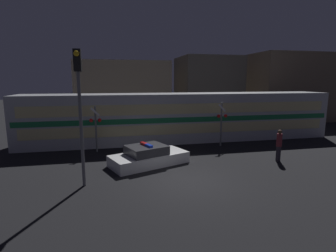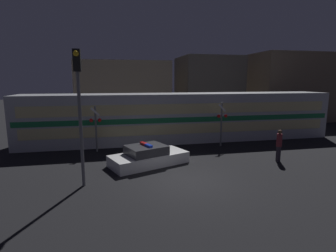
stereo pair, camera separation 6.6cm
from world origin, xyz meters
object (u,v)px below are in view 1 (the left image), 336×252
police_car (148,157)px  crossing_signal_near (222,121)px  train (181,117)px  pedestrian (279,145)px  traffic_light_corner (79,97)px

police_car → crossing_signal_near: crossing_signal_near is taller
train → crossing_signal_near: train is taller
pedestrian → crossing_signal_near: crossing_signal_near is taller
crossing_signal_near → traffic_light_corner: bearing=-148.2°
train → pedestrian: (4.06, -6.44, -0.87)m
pedestrian → traffic_light_corner: bearing=-172.1°
crossing_signal_near → traffic_light_corner: traffic_light_corner is taller
traffic_light_corner → police_car: bearing=36.6°
train → traffic_light_corner: 10.45m
crossing_signal_near → traffic_light_corner: (-8.75, -5.42, 2.09)m
police_car → pedestrian: bearing=-28.4°
police_car → traffic_light_corner: bearing=-164.9°
police_car → crossing_signal_near: size_ratio=1.49×
police_car → train: bearing=37.4°
train → police_car: bearing=-121.1°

